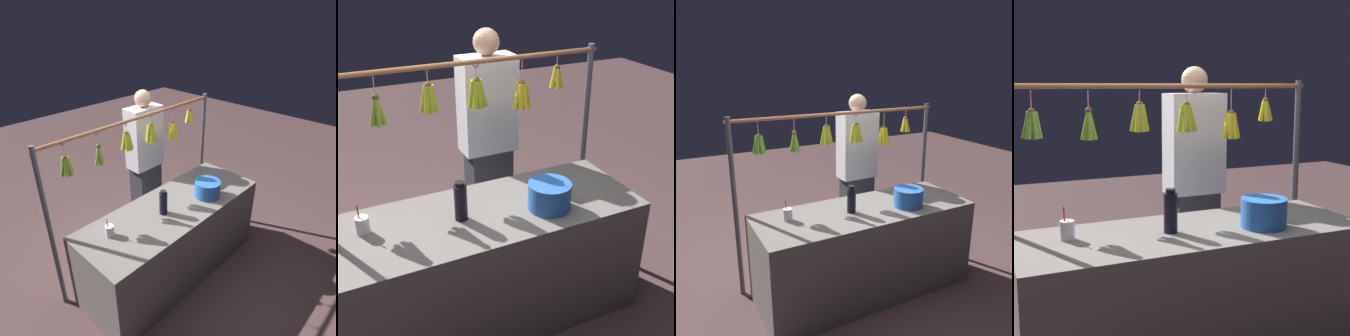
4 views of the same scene
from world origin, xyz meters
TOP-DOWN VIEW (x-y plane):
  - ground_plane at (0.00, 0.00)m, footprint 12.00×12.00m
  - market_counter at (0.00, 0.00)m, footprint 1.99×0.72m
  - display_rack at (-0.01, -0.47)m, footprint 2.15×0.13m
  - water_bottle at (0.14, 0.01)m, footprint 0.08×0.08m
  - blue_bucket at (-0.39, 0.12)m, footprint 0.27×0.27m
  - drink_cup at (0.69, -0.09)m, footprint 0.08×0.08m
  - vendor_person at (-0.40, -0.83)m, footprint 0.42×0.23m

SIDE VIEW (x-z plane):
  - ground_plane at x=0.00m, z-range 0.00..0.00m
  - market_counter at x=0.00m, z-range 0.00..0.83m
  - vendor_person at x=-0.40m, z-range -0.01..1.76m
  - drink_cup at x=0.69m, z-range 0.79..0.97m
  - blue_bucket at x=-0.39m, z-range 0.83..1.00m
  - water_bottle at x=0.14m, z-range 0.82..1.07m
  - display_rack at x=-0.01m, z-range 0.39..2.06m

